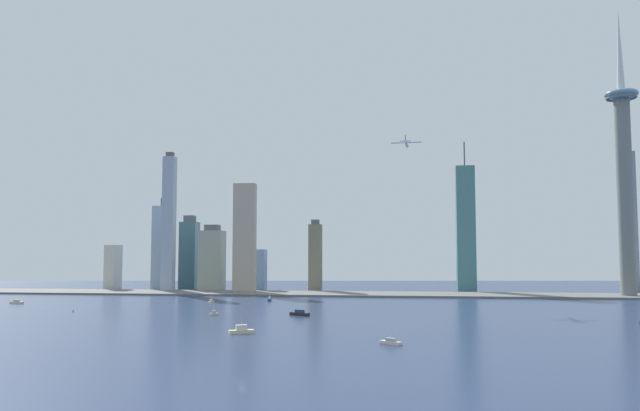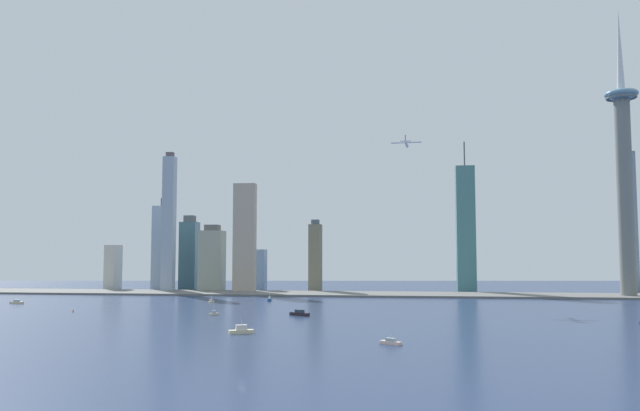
# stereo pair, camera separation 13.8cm
# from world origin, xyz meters

# --- Properties ---
(ground_plane) EXTENTS (6000.00, 6000.00, 0.00)m
(ground_plane) POSITION_xyz_m (0.00, 0.00, 0.00)
(ground_plane) COLOR navy
(waterfront_pier) EXTENTS (880.74, 69.95, 2.14)m
(waterfront_pier) POSITION_xyz_m (0.00, 454.05, 1.07)
(waterfront_pier) COLOR slate
(waterfront_pier) RESTS_ON ground
(observation_tower) EXTENTS (34.20, 34.20, 312.99)m
(observation_tower) POSITION_xyz_m (302.56, 451.96, 142.33)
(observation_tower) COLOR slate
(observation_tower) RESTS_ON ground
(skyscraper_0) EXTENTS (27.98, 25.20, 80.62)m
(skyscraper_0) POSITION_xyz_m (-161.75, 493.63, 38.09)
(skyscraper_0) COLOR #979D8D
(skyscraper_0) RESTS_ON ground
(skyscraper_1) EXTENTS (16.10, 20.45, 115.41)m
(skyscraper_1) POSITION_xyz_m (-233.34, 509.20, 52.59)
(skyscraper_1) COLOR #98ADC0
(skyscraper_1) RESTS_ON ground
(skyscraper_2) EXTENTS (25.69, 12.40, 128.19)m
(skyscraper_2) POSITION_xyz_m (-116.23, 472.29, 64.09)
(skyscraper_2) COLOR #B0A18E
(skyscraper_2) RESTS_ON ground
(skyscraper_3) EXTENTS (14.15, 12.04, 168.19)m
(skyscraper_3) POSITION_xyz_m (-210.94, 477.43, 82.36)
(skyscraper_3) COLOR #97A6BB
(skyscraper_3) RESTS_ON ground
(skyscraper_4) EXTENTS (15.00, 17.99, 86.84)m
(skyscraper_4) POSITION_xyz_m (-37.00, 507.52, 41.60)
(skyscraper_4) COLOR #79745C
(skyscraper_4) RESTS_ON ground
(skyscraper_6) EXTENTS (12.56, 19.89, 50.66)m
(skyscraper_6) POSITION_xyz_m (-105.00, 508.82, 25.33)
(skyscraper_6) COLOR #5B7BA5
(skyscraper_6) RESTS_ON ground
(skyscraper_7) EXTENTS (16.18, 14.88, 171.33)m
(skyscraper_7) POSITION_xyz_m (344.33, 558.54, 85.66)
(skyscraper_7) COLOR slate
(skyscraper_7) RESTS_ON ground
(skyscraper_8) EXTENTS (22.14, 14.64, 180.63)m
(skyscraper_8) POSITION_xyz_m (143.24, 515.82, 75.57)
(skyscraper_8) COLOR #417676
(skyscraper_8) RESTS_ON ground
(skyscraper_9) EXTENTS (13.42, 24.63, 56.31)m
(skyscraper_9) POSITION_xyz_m (-296.17, 511.38, 28.16)
(skyscraper_9) COLOR beige
(skyscraper_9) RESTS_ON ground
(skyscraper_10) EXTENTS (21.43, 20.21, 94.29)m
(skyscraper_10) POSITION_xyz_m (-202.75, 529.38, 44.55)
(skyscraper_10) COLOR #476E77
(skyscraper_10) RESTS_ON ground
(boat_0) EXTENTS (6.34, 6.34, 8.85)m
(boat_0) POSITION_xyz_m (-78.94, 226.37, 1.36)
(boat_0) COLOR beige
(boat_0) RESTS_ON ground
(boat_2) EXTENTS (15.19, 10.32, 10.73)m
(boat_2) POSITION_xyz_m (-33.03, 129.41, 1.83)
(boat_2) COLOR beige
(boat_2) RESTS_ON ground
(boat_3) EXTENTS (3.18, 7.96, 8.59)m
(boat_3) POSITION_xyz_m (-63.38, 360.98, 1.59)
(boat_3) COLOR #194E8F
(boat_3) RESTS_ON ground
(boat_4) EXTENTS (14.48, 7.11, 3.91)m
(boat_4) POSITION_xyz_m (-289.12, 303.31, 1.50)
(boat_4) COLOR beige
(boat_4) RESTS_ON ground
(boat_5) EXTENTS (4.32, 10.67, 7.12)m
(boat_5) POSITION_xyz_m (-114.80, 338.00, 1.18)
(boat_5) COLOR beige
(boat_5) RESTS_ON ground
(boat_6) EXTENTS (11.91, 10.00, 6.75)m
(boat_6) POSITION_xyz_m (54.52, 97.47, 1.23)
(boat_6) COLOR beige
(boat_6) RESTS_ON ground
(boat_7) EXTENTS (16.24, 11.76, 8.11)m
(boat_7) POSITION_xyz_m (-14.01, 231.87, 1.69)
(boat_7) COLOR black
(boat_7) RESTS_ON ground
(channel_buoy_0) EXTENTS (1.27, 1.27, 2.26)m
(channel_buoy_0) POSITION_xyz_m (-197.83, 238.01, 1.13)
(channel_buoy_0) COLOR #E54C19
(channel_buoy_0) RESTS_ON ground
(airplane) EXTENTS (29.55, 31.15, 7.70)m
(airplane) POSITION_xyz_m (70.26, 365.79, 153.18)
(airplane) COLOR white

